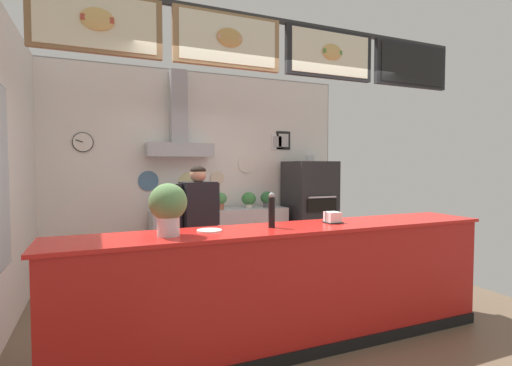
# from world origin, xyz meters

# --- Properties ---
(ground_plane) EXTENTS (5.96, 5.96, 0.00)m
(ground_plane) POSITION_xyz_m (0.00, 0.00, 0.00)
(ground_plane) COLOR brown
(back_wall_assembly) EXTENTS (4.69, 2.95, 3.03)m
(back_wall_assembly) POSITION_xyz_m (-0.03, 2.32, 1.61)
(back_wall_assembly) COLOR gray
(back_wall_assembly) RESTS_ON ground_plane
(service_counter) EXTENTS (3.88, 0.60, 1.04)m
(service_counter) POSITION_xyz_m (0.00, -0.53, 0.52)
(service_counter) COLOR red
(service_counter) RESTS_ON ground_plane
(back_prep_counter) EXTENTS (2.07, 0.52, 0.90)m
(back_prep_counter) POSITION_xyz_m (0.19, 2.08, 0.44)
(back_prep_counter) COLOR #B7BABF
(back_prep_counter) RESTS_ON ground_plane
(pizza_oven) EXTENTS (0.70, 0.76, 1.73)m
(pizza_oven) POSITION_xyz_m (1.68, 1.96, 0.82)
(pizza_oven) COLOR #232326
(pizza_oven) RESTS_ON ground_plane
(shop_worker) EXTENTS (0.53, 0.30, 1.56)m
(shop_worker) POSITION_xyz_m (-0.49, 0.75, 0.84)
(shop_worker) COLOR #232328
(shop_worker) RESTS_ON ground_plane
(espresso_machine) EXTENTS (0.55, 0.54, 0.38)m
(espresso_machine) POSITION_xyz_m (-0.35, 2.06, 1.09)
(espresso_machine) COLOR #A3A5AD
(espresso_machine) RESTS_ON back_prep_counter
(potted_rosemary) EXTENTS (0.22, 0.22, 0.25)m
(potted_rosemary) POSITION_xyz_m (0.96, 2.05, 1.04)
(potted_rosemary) COLOR #4C4C51
(potted_rosemary) RESTS_ON back_prep_counter
(potted_thyme) EXTENTS (0.22, 0.22, 0.24)m
(potted_thyme) POSITION_xyz_m (0.65, 2.07, 1.04)
(potted_thyme) COLOR beige
(potted_thyme) RESTS_ON back_prep_counter
(potted_sage) EXTENTS (0.20, 0.20, 0.25)m
(potted_sage) POSITION_xyz_m (0.18, 2.05, 1.05)
(potted_sage) COLOR #9E563D
(potted_sage) RESTS_ON back_prep_counter
(condiment_plate) EXTENTS (0.20, 0.20, 0.01)m
(condiment_plate) POSITION_xyz_m (-0.70, -0.47, 1.04)
(condiment_plate) COLOR white
(condiment_plate) RESTS_ON service_counter
(napkin_holder) EXTENTS (0.15, 0.14, 0.12)m
(napkin_holder) POSITION_xyz_m (0.46, -0.48, 1.09)
(napkin_holder) COLOR #262628
(napkin_holder) RESTS_ON service_counter
(basil_vase) EXTENTS (0.28, 0.28, 0.39)m
(basil_vase) POSITION_xyz_m (-1.04, -0.54, 1.25)
(basil_vase) COLOR silver
(basil_vase) RESTS_ON service_counter
(pepper_grinder) EXTENTS (0.06, 0.06, 0.30)m
(pepper_grinder) POSITION_xyz_m (-0.17, -0.50, 1.19)
(pepper_grinder) COLOR black
(pepper_grinder) RESTS_ON service_counter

